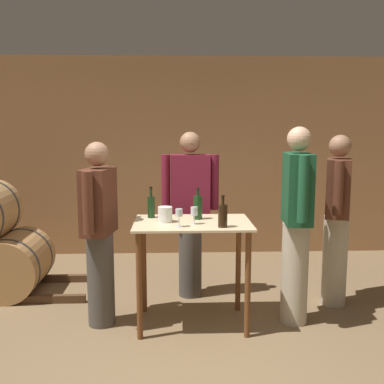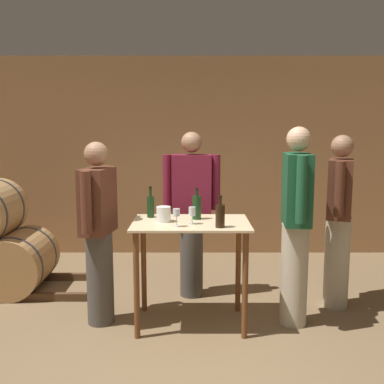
{
  "view_description": "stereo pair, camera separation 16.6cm",
  "coord_description": "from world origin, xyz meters",
  "px_view_note": "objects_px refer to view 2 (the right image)",
  "views": [
    {
      "loc": [
        0.05,
        -3.19,
        1.78
      ],
      "look_at": [
        0.2,
        0.77,
        1.19
      ],
      "focal_mm": 42.0,
      "sensor_mm": 36.0,
      "label": 1
    },
    {
      "loc": [
        0.21,
        -3.19,
        1.78
      ],
      "look_at": [
        0.2,
        0.77,
        1.19
      ],
      "focal_mm": 42.0,
      "sensor_mm": 36.0,
      "label": 2
    }
  ],
  "objects_px": {
    "wine_bottle_far_left": "(152,206)",
    "person_host": "(340,218)",
    "ice_bucket": "(165,214)",
    "person_visitor_bearded": "(297,222)",
    "wine_bottle_center": "(221,215)",
    "wine_glass_near_center": "(193,212)",
    "wine_glass_near_left": "(178,213)",
    "person_visitor_with_scarf": "(100,229)",
    "person_visitor_near_door": "(193,211)",
    "wine_bottle_left": "(198,207)"
  },
  "relations": [
    {
      "from": "wine_bottle_far_left",
      "to": "person_host",
      "type": "relative_size",
      "value": 0.17
    },
    {
      "from": "ice_bucket",
      "to": "person_visitor_bearded",
      "type": "xyz_separation_m",
      "value": [
        1.16,
        -0.0,
        -0.07
      ]
    },
    {
      "from": "wine_bottle_far_left",
      "to": "wine_glass_near_center",
      "type": "height_order",
      "value": "wine_bottle_far_left"
    },
    {
      "from": "wine_glass_near_left",
      "to": "wine_glass_near_center",
      "type": "bearing_deg",
      "value": 37.5
    },
    {
      "from": "wine_glass_near_center",
      "to": "person_host",
      "type": "height_order",
      "value": "person_host"
    },
    {
      "from": "wine_glass_near_center",
      "to": "person_visitor_bearded",
      "type": "distance_m",
      "value": 0.92
    },
    {
      "from": "person_visitor_with_scarf",
      "to": "person_visitor_near_door",
      "type": "bearing_deg",
      "value": 39.11
    },
    {
      "from": "person_visitor_bearded",
      "to": "ice_bucket",
      "type": "bearing_deg",
      "value": 179.85
    },
    {
      "from": "ice_bucket",
      "to": "person_visitor_bearded",
      "type": "distance_m",
      "value": 1.16
    },
    {
      "from": "person_host",
      "to": "person_visitor_with_scarf",
      "type": "bearing_deg",
      "value": -170.78
    },
    {
      "from": "wine_glass_near_center",
      "to": "person_visitor_bearded",
      "type": "height_order",
      "value": "person_visitor_bearded"
    },
    {
      "from": "wine_bottle_center",
      "to": "person_visitor_with_scarf",
      "type": "relative_size",
      "value": 0.16
    },
    {
      "from": "wine_bottle_far_left",
      "to": "person_visitor_near_door",
      "type": "bearing_deg",
      "value": 53.02
    },
    {
      "from": "wine_glass_near_left",
      "to": "wine_bottle_left",
      "type": "bearing_deg",
      "value": 60.73
    },
    {
      "from": "person_visitor_bearded",
      "to": "wine_bottle_left",
      "type": "bearing_deg",
      "value": 172.31
    },
    {
      "from": "wine_bottle_center",
      "to": "wine_glass_near_center",
      "type": "relative_size",
      "value": 1.8
    },
    {
      "from": "wine_bottle_far_left",
      "to": "person_host",
      "type": "bearing_deg",
      "value": 6.15
    },
    {
      "from": "wine_bottle_far_left",
      "to": "person_host",
      "type": "xyz_separation_m",
      "value": [
        1.8,
        0.19,
        -0.15
      ]
    },
    {
      "from": "wine_bottle_left",
      "to": "wine_bottle_center",
      "type": "xyz_separation_m",
      "value": [
        0.19,
        -0.33,
        -0.01
      ]
    },
    {
      "from": "wine_bottle_center",
      "to": "person_visitor_bearded",
      "type": "distance_m",
      "value": 0.72
    },
    {
      "from": "wine_bottle_center",
      "to": "ice_bucket",
      "type": "distance_m",
      "value": 0.53
    },
    {
      "from": "wine_glass_near_center",
      "to": "person_visitor_bearded",
      "type": "bearing_deg",
      "value": 5.66
    },
    {
      "from": "wine_bottle_left",
      "to": "wine_bottle_center",
      "type": "distance_m",
      "value": 0.38
    },
    {
      "from": "wine_bottle_center",
      "to": "ice_bucket",
      "type": "bearing_deg",
      "value": 155.61
    },
    {
      "from": "wine_glass_near_left",
      "to": "wine_glass_near_center",
      "type": "height_order",
      "value": "wine_glass_near_left"
    },
    {
      "from": "wine_glass_near_left",
      "to": "person_visitor_near_door",
      "type": "height_order",
      "value": "person_visitor_near_door"
    },
    {
      "from": "wine_glass_near_center",
      "to": "person_visitor_with_scarf",
      "type": "distance_m",
      "value": 0.86
    },
    {
      "from": "person_host",
      "to": "wine_glass_near_left",
      "type": "bearing_deg",
      "value": -159.37
    },
    {
      "from": "wine_bottle_left",
      "to": "person_visitor_near_door",
      "type": "relative_size",
      "value": 0.17
    },
    {
      "from": "wine_bottle_far_left",
      "to": "wine_glass_near_center",
      "type": "relative_size",
      "value": 1.92
    },
    {
      "from": "person_host",
      "to": "person_visitor_bearded",
      "type": "relative_size",
      "value": 0.96
    },
    {
      "from": "wine_bottle_center",
      "to": "person_visitor_with_scarf",
      "type": "height_order",
      "value": "person_visitor_with_scarf"
    },
    {
      "from": "wine_glass_near_left",
      "to": "person_host",
      "type": "relative_size",
      "value": 0.09
    },
    {
      "from": "wine_glass_near_left",
      "to": "person_host",
      "type": "height_order",
      "value": "person_host"
    },
    {
      "from": "wine_bottle_far_left",
      "to": "person_visitor_bearded",
      "type": "distance_m",
      "value": 1.31
    },
    {
      "from": "wine_bottle_far_left",
      "to": "person_visitor_with_scarf",
      "type": "distance_m",
      "value": 0.51
    },
    {
      "from": "person_visitor_with_scarf",
      "to": "person_host",
      "type": "bearing_deg",
      "value": 9.22
    },
    {
      "from": "wine_bottle_left",
      "to": "person_visitor_bearded",
      "type": "height_order",
      "value": "person_visitor_bearded"
    },
    {
      "from": "person_visitor_near_door",
      "to": "wine_bottle_center",
      "type": "bearing_deg",
      "value": -75.38
    },
    {
      "from": "person_visitor_with_scarf",
      "to": "person_visitor_near_door",
      "type": "height_order",
      "value": "person_visitor_near_door"
    },
    {
      "from": "wine_bottle_center",
      "to": "person_host",
      "type": "distance_m",
      "value": 1.34
    },
    {
      "from": "wine_bottle_center",
      "to": "person_visitor_near_door",
      "type": "height_order",
      "value": "person_visitor_near_door"
    },
    {
      "from": "person_visitor_with_scarf",
      "to": "person_visitor_bearded",
      "type": "relative_size",
      "value": 0.93
    },
    {
      "from": "wine_bottle_far_left",
      "to": "ice_bucket",
      "type": "xyz_separation_m",
      "value": [
        0.13,
        -0.2,
        -0.04
      ]
    },
    {
      "from": "ice_bucket",
      "to": "person_host",
      "type": "bearing_deg",
      "value": 13.15
    },
    {
      "from": "wine_bottle_center",
      "to": "wine_bottle_far_left",
      "type": "bearing_deg",
      "value": 145.98
    },
    {
      "from": "wine_bottle_left",
      "to": "wine_bottle_center",
      "type": "height_order",
      "value": "wine_bottle_left"
    },
    {
      "from": "wine_bottle_left",
      "to": "person_visitor_near_door",
      "type": "height_order",
      "value": "person_visitor_near_door"
    },
    {
      "from": "wine_bottle_center",
      "to": "wine_glass_near_center",
      "type": "xyz_separation_m",
      "value": [
        -0.23,
        0.13,
        0.0
      ]
    },
    {
      "from": "wine_bottle_center",
      "to": "ice_bucket",
      "type": "relative_size",
      "value": 1.99
    }
  ]
}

